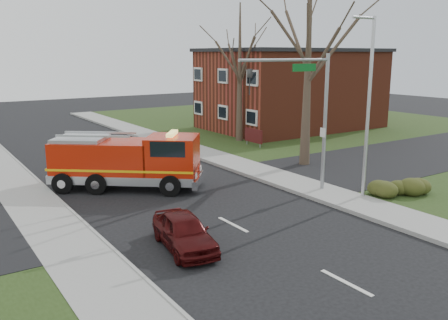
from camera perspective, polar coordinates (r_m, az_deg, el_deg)
ground at (r=19.36m, az=1.09°, el=-7.80°), size 120.00×120.00×0.00m
sidewalk_right at (r=23.26m, az=13.79°, el=-4.44°), size 2.40×80.00×0.15m
sidewalk_left at (r=16.85m, az=-16.87°, el=-11.31°), size 2.40×80.00×0.15m
brick_building at (r=44.20m, az=8.14°, el=8.48°), size 15.40×10.40×7.25m
health_center_sign at (r=34.93m, az=3.57°, el=2.92°), size 0.12×2.00×1.40m
hedge_corner at (r=24.62m, az=19.99°, el=-2.68°), size 2.80×2.00×0.90m
bare_tree_near at (r=28.84m, az=10.16°, el=13.74°), size 6.00×6.00×12.00m
bare_tree_far at (r=36.74m, az=1.92°, el=12.20°), size 5.25×5.25×10.50m
traffic_signal_mast at (r=22.71m, az=9.89°, el=7.26°), size 5.29×0.18×6.80m
streetlight_pole at (r=22.77m, az=16.92°, el=6.53°), size 1.48×0.16×8.40m
fire_engine at (r=24.64m, az=-11.47°, el=-0.32°), size 7.32×6.53×2.97m
parked_car_maroon at (r=16.96m, az=-4.82°, el=-8.56°), size 2.10×3.95×1.28m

